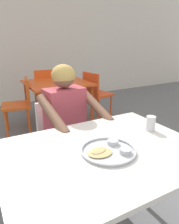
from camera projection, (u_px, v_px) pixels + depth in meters
table_foreground at (103, 161)px, 1.26m from camera, size 1.17×0.88×0.75m
thali_tray at (109, 150)px, 1.21m from camera, size 0.32×0.32×0.03m
drinking_cup at (151, 123)px, 1.48m from camera, size 0.07×0.07×0.11m
chair_foreground at (60, 135)px, 2.08m from camera, size 0.44×0.44×0.80m
diner_foreground at (70, 120)px, 1.83m from camera, size 0.53×0.58×1.17m
table_background_red at (57, 86)px, 3.40m from camera, size 0.95×0.93×0.71m
chair_red_left at (21, 101)px, 3.14m from camera, size 0.46×0.47×0.82m
chair_red_right at (95, 92)px, 3.70m from camera, size 0.47×0.48×0.83m
chair_red_far at (46, 89)px, 3.90m from camera, size 0.48×0.49×0.85m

